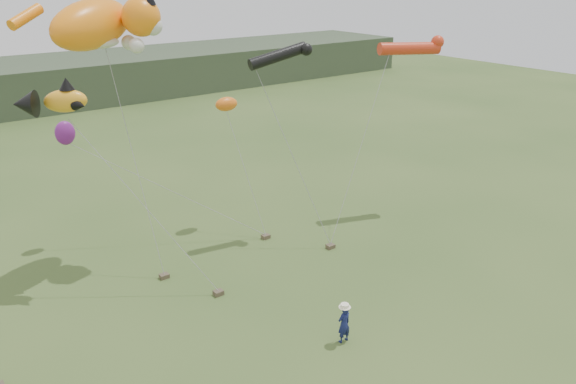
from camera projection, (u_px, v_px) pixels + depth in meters
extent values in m
plane|color=#385123|center=(323.00, 329.00, 20.43)|extent=(120.00, 120.00, 0.00)
cube|color=#2D3D28|center=(16.00, 85.00, 53.12)|extent=(90.00, 12.00, 4.00)
imported|color=#141B4E|center=(344.00, 324.00, 19.47)|extent=(0.53, 0.36, 1.44)
cube|color=brown|center=(164.00, 276.00, 23.75)|extent=(0.37, 0.30, 0.19)
cube|color=brown|center=(218.00, 293.00, 22.52)|extent=(0.37, 0.30, 0.19)
cube|color=brown|center=(330.00, 246.00, 26.30)|extent=(0.37, 0.30, 0.19)
cube|color=brown|center=(266.00, 237.00, 27.26)|extent=(0.37, 0.30, 0.19)
ellipsoid|color=orange|center=(92.00, 24.00, 22.17)|extent=(4.72, 3.79, 2.40)
sphere|color=orange|center=(141.00, 17.00, 22.40)|extent=(1.55, 1.55, 1.55)
sphere|color=silver|center=(153.00, 26.00, 22.53)|extent=(0.78, 0.78, 0.78)
ellipsoid|color=silver|center=(100.00, 43.00, 22.33)|extent=(1.52, 0.76, 0.48)
sphere|color=silver|center=(137.00, 46.00, 22.11)|extent=(0.60, 0.60, 0.60)
sphere|color=silver|center=(129.00, 42.00, 23.11)|extent=(0.60, 0.60, 0.60)
cylinder|color=orange|center=(26.00, 17.00, 21.30)|extent=(1.61, 1.18, 0.94)
ellipsoid|color=orange|center=(66.00, 101.00, 20.97)|extent=(1.77, 1.45, 0.95)
cone|color=black|center=(24.00, 104.00, 20.46)|extent=(1.22, 1.30, 1.03)
cone|color=black|center=(66.00, 84.00, 20.80)|extent=(0.57, 0.57, 0.46)
cone|color=black|center=(80.00, 105.00, 20.78)|extent=(0.61, 0.64, 0.46)
cone|color=black|center=(71.00, 100.00, 21.63)|extent=(0.61, 0.64, 0.46)
cylinder|color=black|center=(278.00, 56.00, 25.03)|extent=(2.89, 0.98, 1.12)
sphere|color=black|center=(306.00, 50.00, 25.32)|extent=(0.56, 0.56, 0.56)
cylinder|color=red|center=(409.00, 48.00, 28.00)|extent=(3.31, 1.65, 0.69)
sphere|color=red|center=(437.00, 42.00, 28.34)|extent=(0.66, 0.66, 0.66)
ellipsoid|color=orange|center=(226.00, 104.00, 27.02)|extent=(1.16, 0.67, 0.67)
ellipsoid|color=#711C7C|center=(65.00, 133.00, 25.12)|extent=(0.90, 0.60, 1.10)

